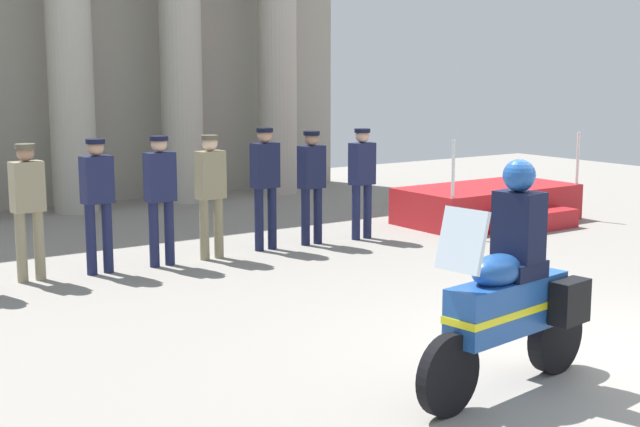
{
  "coord_description": "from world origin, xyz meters",
  "views": [
    {
      "loc": [
        -6.4,
        -4.92,
        2.62
      ],
      "look_at": [
        -1.02,
        2.89,
        1.05
      ],
      "focal_mm": 49.97,
      "sensor_mm": 36.0,
      "label": 1
    }
  ],
  "objects_px": {
    "officer_in_row_5": "(265,178)",
    "officer_in_row_7": "(362,174)",
    "reviewing_stand": "(491,205)",
    "officer_in_row_3": "(160,190)",
    "officer_in_row_4": "(211,187)",
    "officer_in_row_6": "(312,178)",
    "officer_in_row_1": "(28,201)",
    "motorcycle_with_rider": "(513,296)",
    "officer_in_row_2": "(97,195)"
  },
  "relations": [
    {
      "from": "officer_in_row_5",
      "to": "officer_in_row_7",
      "type": "xyz_separation_m",
      "value": [
        1.65,
        -0.12,
        -0.04
      ]
    },
    {
      "from": "officer_in_row_7",
      "to": "officer_in_row_4",
      "type": "bearing_deg",
      "value": -5.23
    },
    {
      "from": "reviewing_stand",
      "to": "officer_in_row_1",
      "type": "relative_size",
      "value": 1.8
    },
    {
      "from": "officer_in_row_4",
      "to": "officer_in_row_7",
      "type": "distance_m",
      "value": 2.57
    },
    {
      "from": "officer_in_row_5",
      "to": "officer_in_row_6",
      "type": "bearing_deg",
      "value": 172.26
    },
    {
      "from": "officer_in_row_5",
      "to": "officer_in_row_6",
      "type": "distance_m",
      "value": 0.78
    },
    {
      "from": "officer_in_row_4",
      "to": "officer_in_row_2",
      "type": "bearing_deg",
      "value": -5.23
    },
    {
      "from": "reviewing_stand",
      "to": "officer_in_row_1",
      "type": "height_order",
      "value": "officer_in_row_1"
    },
    {
      "from": "officer_in_row_6",
      "to": "motorcycle_with_rider",
      "type": "bearing_deg",
      "value": 66.22
    },
    {
      "from": "officer_in_row_3",
      "to": "motorcycle_with_rider",
      "type": "bearing_deg",
      "value": 89.16
    },
    {
      "from": "reviewing_stand",
      "to": "officer_in_row_7",
      "type": "xyz_separation_m",
      "value": [
        -2.7,
        0.06,
        0.7
      ]
    },
    {
      "from": "officer_in_row_6",
      "to": "officer_in_row_4",
      "type": "bearing_deg",
      "value": -2.86
    },
    {
      "from": "officer_in_row_7",
      "to": "officer_in_row_1",
      "type": "bearing_deg",
      "value": -6.28
    },
    {
      "from": "reviewing_stand",
      "to": "officer_in_row_3",
      "type": "xyz_separation_m",
      "value": [
        -6.02,
        0.06,
        0.73
      ]
    },
    {
      "from": "officer_in_row_4",
      "to": "officer_in_row_6",
      "type": "bearing_deg",
      "value": 177.14
    },
    {
      "from": "officer_in_row_4",
      "to": "officer_in_row_7",
      "type": "height_order",
      "value": "officer_in_row_4"
    },
    {
      "from": "officer_in_row_4",
      "to": "officer_in_row_6",
      "type": "xyz_separation_m",
      "value": [
        1.7,
        0.06,
        -0.01
      ]
    },
    {
      "from": "officer_in_row_3",
      "to": "officer_in_row_5",
      "type": "distance_m",
      "value": 1.68
    },
    {
      "from": "officer_in_row_7",
      "to": "motorcycle_with_rider",
      "type": "height_order",
      "value": "motorcycle_with_rider"
    },
    {
      "from": "reviewing_stand",
      "to": "motorcycle_with_rider",
      "type": "bearing_deg",
      "value": -134.13
    },
    {
      "from": "reviewing_stand",
      "to": "officer_in_row_7",
      "type": "height_order",
      "value": "officer_in_row_7"
    },
    {
      "from": "officer_in_row_4",
      "to": "officer_in_row_6",
      "type": "relative_size",
      "value": 1.01
    },
    {
      "from": "officer_in_row_1",
      "to": "officer_in_row_3",
      "type": "height_order",
      "value": "officer_in_row_3"
    },
    {
      "from": "officer_in_row_1",
      "to": "officer_in_row_5",
      "type": "height_order",
      "value": "officer_in_row_5"
    },
    {
      "from": "officer_in_row_4",
      "to": "officer_in_row_5",
      "type": "distance_m",
      "value": 0.93
    },
    {
      "from": "officer_in_row_2",
      "to": "officer_in_row_5",
      "type": "relative_size",
      "value": 0.98
    },
    {
      "from": "officer_in_row_7",
      "to": "officer_in_row_5",
      "type": "bearing_deg",
      "value": -8.85
    },
    {
      "from": "motorcycle_with_rider",
      "to": "officer_in_row_2",
      "type": "bearing_deg",
      "value": -86.32
    },
    {
      "from": "officer_in_row_1",
      "to": "officer_in_row_2",
      "type": "xyz_separation_m",
      "value": [
        0.84,
        -0.1,
        0.02
      ]
    },
    {
      "from": "officer_in_row_3",
      "to": "officer_in_row_4",
      "type": "relative_size",
      "value": 1.01
    },
    {
      "from": "officer_in_row_4",
      "to": "motorcycle_with_rider",
      "type": "bearing_deg",
      "value": 81.82
    },
    {
      "from": "reviewing_stand",
      "to": "officer_in_row_4",
      "type": "height_order",
      "value": "officer_in_row_4"
    },
    {
      "from": "reviewing_stand",
      "to": "officer_in_row_4",
      "type": "relative_size",
      "value": 1.79
    },
    {
      "from": "officer_in_row_2",
      "to": "officer_in_row_3",
      "type": "distance_m",
      "value": 0.84
    },
    {
      "from": "officer_in_row_6",
      "to": "motorcycle_with_rider",
      "type": "distance_m",
      "value": 6.29
    },
    {
      "from": "officer_in_row_1",
      "to": "officer_in_row_6",
      "type": "relative_size",
      "value": 1.01
    },
    {
      "from": "reviewing_stand",
      "to": "officer_in_row_5",
      "type": "relative_size",
      "value": 1.74
    },
    {
      "from": "officer_in_row_1",
      "to": "officer_in_row_7",
      "type": "distance_m",
      "value": 5.01
    },
    {
      "from": "officer_in_row_5",
      "to": "officer_in_row_6",
      "type": "relative_size",
      "value": 1.04
    },
    {
      "from": "officer_in_row_5",
      "to": "motorcycle_with_rider",
      "type": "bearing_deg",
      "value": 73.21
    },
    {
      "from": "officer_in_row_7",
      "to": "motorcycle_with_rider",
      "type": "xyz_separation_m",
      "value": [
        -2.93,
        -5.86,
        -0.2
      ]
    },
    {
      "from": "officer_in_row_3",
      "to": "officer_in_row_6",
      "type": "xyz_separation_m",
      "value": [
        2.45,
        0.08,
        -0.02
      ]
    },
    {
      "from": "officer_in_row_4",
      "to": "motorcycle_with_rider",
      "type": "xyz_separation_m",
      "value": [
        -0.36,
        -5.89,
        -0.21
      ]
    },
    {
      "from": "reviewing_stand",
      "to": "officer_in_row_3",
      "type": "bearing_deg",
      "value": 179.41
    },
    {
      "from": "officer_in_row_3",
      "to": "reviewing_stand",
      "type": "bearing_deg",
      "value": 174.7
    },
    {
      "from": "officer_in_row_3",
      "to": "motorcycle_with_rider",
      "type": "relative_size",
      "value": 0.83
    },
    {
      "from": "reviewing_stand",
      "to": "officer_in_row_2",
      "type": "bearing_deg",
      "value": 179.15
    },
    {
      "from": "officer_in_row_2",
      "to": "officer_in_row_3",
      "type": "bearing_deg",
      "value": 172.58
    },
    {
      "from": "officer_in_row_2",
      "to": "motorcycle_with_rider",
      "type": "bearing_deg",
      "value": 97.15
    },
    {
      "from": "officer_in_row_4",
      "to": "officer_in_row_1",
      "type": "bearing_deg",
      "value": -7.37
    }
  ]
}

